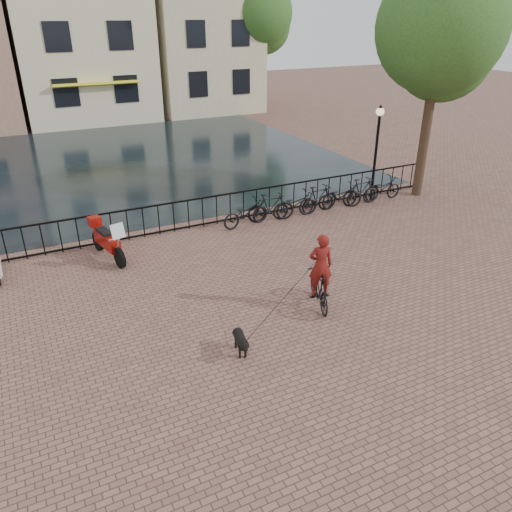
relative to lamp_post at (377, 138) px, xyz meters
name	(u,v)px	position (x,y,z in m)	size (l,w,h in m)	color
ground	(321,367)	(-7.20, -7.60, -2.38)	(100.00, 100.00, 0.00)	brown
canal_water	(125,161)	(-7.20, 9.70, -2.38)	(20.00, 20.00, 0.00)	black
railing	(188,215)	(-7.20, 0.40, -1.87)	(20.00, 0.05, 1.02)	black
canal_house_mid	(76,21)	(-6.70, 22.40, 3.52)	(8.00, 9.50, 11.80)	beige
canal_house_right	(193,8)	(1.30, 22.40, 4.27)	(7.00, 9.00, 13.30)	tan
tree_near_right	(441,28)	(2.00, -0.30, 3.60)	(4.48, 4.48, 8.24)	black
tree_far_right	(257,13)	(4.80, 19.40, 3.97)	(4.76, 4.76, 8.76)	black
lamp_post	(377,138)	(0.00, 0.00, 0.00)	(0.30, 0.30, 3.45)	black
cyclist	(320,275)	(-5.96, -5.56, -1.53)	(0.94, 1.69, 2.22)	black
dog	(240,342)	(-8.47, -6.43, -2.11)	(0.41, 0.84, 0.54)	black
motorcycle	(107,237)	(-10.03, -0.65, -1.68)	(0.88, 2.00, 1.39)	#98100B
parked_bike_0	(246,213)	(-5.40, -0.20, -1.93)	(0.60, 1.72, 0.90)	black
parked_bike_1	(271,207)	(-4.45, -0.20, -1.88)	(0.47, 1.66, 1.00)	black
parked_bike_2	(295,204)	(-3.50, -0.20, -1.93)	(0.60, 1.72, 0.90)	black
parked_bike_3	(318,199)	(-2.55, -0.20, -1.88)	(0.47, 1.66, 1.00)	black
parked_bike_4	(340,196)	(-1.60, -0.20, -1.93)	(0.60, 1.72, 0.90)	black
parked_bike_5	(361,191)	(-0.65, -0.20, -1.88)	(0.47, 1.66, 1.00)	black
parked_bike_6	(382,189)	(0.30, -0.20, -1.93)	(0.60, 1.72, 0.90)	black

